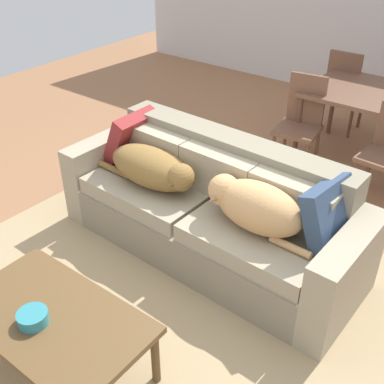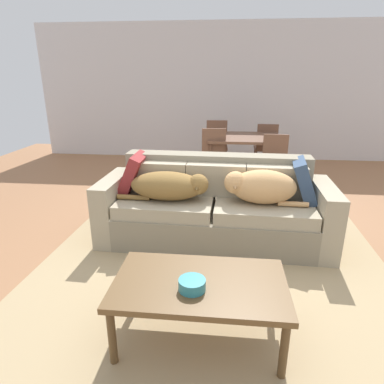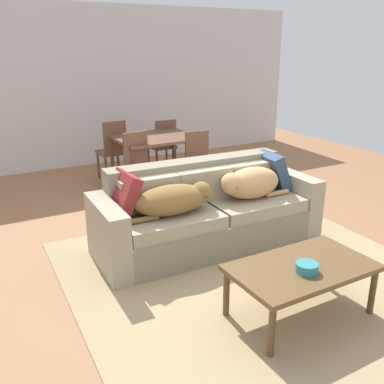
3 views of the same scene
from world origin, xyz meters
TOP-DOWN VIEW (x-y plane):
  - ground_plane at (0.00, 0.00)m, footprint 10.00×10.00m
  - area_rug at (-0.14, -0.74)m, footprint 3.31×3.38m
  - couch at (-0.14, 0.12)m, footprint 2.40×0.92m
  - dog_on_left_cushion at (-0.59, -0.01)m, footprint 0.93×0.39m
  - dog_on_right_cushion at (0.30, -0.02)m, footprint 0.81×0.36m
  - throw_pillow_by_left_arm at (-1.03, 0.21)m, footprint 0.28×0.44m
  - throw_pillow_by_right_arm at (0.76, 0.15)m, footprint 0.32×0.46m
  - coffee_table at (-0.18, -1.34)m, footprint 1.11×0.65m
  - bowl_on_coffee_table at (-0.22, -1.43)m, footprint 0.17×0.17m
  - dining_table at (0.26, 2.24)m, footprint 1.15×0.98m
  - dining_chair_near_left at (-0.21, 1.73)m, footprint 0.45×0.45m
  - dining_chair_far_left at (-0.21, 2.79)m, footprint 0.41×0.41m

SIDE VIEW (x-z plane):
  - ground_plane at x=0.00m, z-range 0.00..0.00m
  - area_rug at x=-0.14m, z-range 0.00..0.01m
  - couch at x=-0.14m, z-range -0.09..0.79m
  - coffee_table at x=-0.18m, z-range 0.17..0.61m
  - bowl_on_coffee_table at x=-0.22m, z-range 0.44..0.51m
  - dining_chair_near_left at x=-0.21m, z-range 0.04..0.98m
  - dining_chair_far_left at x=-0.21m, z-range 0.05..1.00m
  - dog_on_left_cushion at x=-0.59m, z-range 0.49..0.78m
  - dog_on_right_cushion at x=0.30m, z-range 0.49..0.82m
  - throw_pillow_by_right_arm at x=0.76m, z-range 0.45..0.90m
  - throw_pillow_by_left_arm at x=-1.03m, z-range 0.46..0.90m
  - dining_table at x=0.26m, z-range 0.31..1.07m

